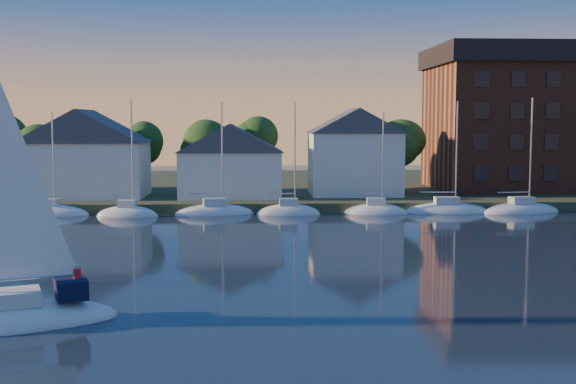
{
  "coord_description": "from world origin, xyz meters",
  "views": [
    {
      "loc": [
        -3.59,
        -22.6,
        9.35
      ],
      "look_at": [
        -1.39,
        22.0,
        4.96
      ],
      "focal_mm": 45.0,
      "sensor_mm": 36.0,
      "label": 1
    }
  ],
  "objects": [
    {
      "name": "condo_block",
      "position": [
        34.0,
        64.95,
        9.79
      ],
      "size": [
        31.0,
        17.0,
        17.4
      ],
      "color": "brown",
      "rests_on": "shoreline_land"
    },
    {
      "name": "moored_fleet",
      "position": [
        -8.0,
        49.0,
        0.1
      ],
      "size": [
        71.5,
        2.4,
        12.05
      ],
      "color": "silver",
      "rests_on": "ground"
    },
    {
      "name": "clubhouse_centre",
      "position": [
        -6.0,
        57.0,
        5.13
      ],
      "size": [
        11.55,
        8.4,
        8.08
      ],
      "color": "white",
      "rests_on": "shoreline_land"
    },
    {
      "name": "clubhouse_east",
      "position": [
        8.0,
        59.0,
        6.0
      ],
      "size": [
        10.5,
        8.4,
        9.8
      ],
      "color": "white",
      "rests_on": "shoreline_land"
    },
    {
      "name": "wooden_dock",
      "position": [
        0.0,
        52.0,
        0.0
      ],
      "size": [
        120.0,
        3.0,
        1.0
      ],
      "primitive_type": "cube",
      "color": "brown",
      "rests_on": "ground"
    },
    {
      "name": "tree_line",
      "position": [
        2.0,
        63.0,
        7.18
      ],
      "size": [
        93.4,
        5.4,
        8.9
      ],
      "color": "#342617",
      "rests_on": "shoreline_land"
    },
    {
      "name": "shoreline_land",
      "position": [
        0.0,
        75.0,
        0.0
      ],
      "size": [
        160.0,
        50.0,
        2.0
      ],
      "primitive_type": "cube",
      "color": "#313820",
      "rests_on": "ground"
    },
    {
      "name": "clubhouse_west",
      "position": [
        -22.0,
        58.0,
        5.93
      ],
      "size": [
        13.65,
        9.45,
        9.64
      ],
      "color": "white",
      "rests_on": "shoreline_land"
    },
    {
      "name": "hero_sailboat",
      "position": [
        -14.62,
        10.31,
        0.62
      ],
      "size": [
        10.36,
        6.48,
        15.21
      ],
      "rotation": [
        0.0,
        0.0,
        3.5
      ],
      "color": "silver",
      "rests_on": "ground"
    }
  ]
}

